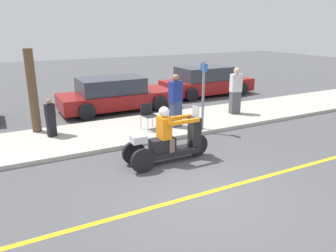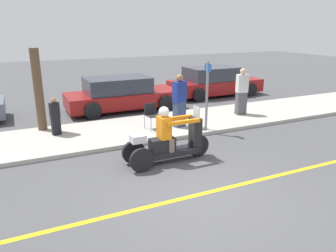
{
  "view_description": "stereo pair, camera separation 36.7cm",
  "coord_description": "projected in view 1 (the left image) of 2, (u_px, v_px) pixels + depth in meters",
  "views": [
    {
      "loc": [
        -3.5,
        -5.05,
        3.35
      ],
      "look_at": [
        0.14,
        1.83,
        0.96
      ],
      "focal_mm": 35.0,
      "sensor_mm": 36.0,
      "label": 1
    },
    {
      "loc": [
        -3.17,
        -5.21,
        3.35
      ],
      "look_at": [
        0.14,
        1.83,
        0.96
      ],
      "focal_mm": 35.0,
      "sensor_mm": 36.0,
      "label": 2
    }
  ],
  "objects": [
    {
      "name": "ground_plane",
      "position": [
        203.0,
        194.0,
        6.81
      ],
      "size": [
        60.0,
        60.0,
        0.0
      ],
      "primitive_type": "plane",
      "color": "#4C4C4F"
    },
    {
      "name": "lane_stripe",
      "position": [
        209.0,
        192.0,
        6.87
      ],
      "size": [
        24.0,
        0.12,
        0.01
      ],
      "color": "gold",
      "rests_on": "ground"
    },
    {
      "name": "sidewalk_strip",
      "position": [
        125.0,
        131.0,
        10.68
      ],
      "size": [
        28.0,
        2.8,
        0.12
      ],
      "color": "#B2ADA3",
      "rests_on": "ground"
    },
    {
      "name": "motorcycle_trike",
      "position": [
        168.0,
        142.0,
        8.26
      ],
      "size": [
        2.31,
        0.67,
        1.47
      ],
      "color": "black",
      "rests_on": "ground"
    },
    {
      "name": "spectator_mid_group",
      "position": [
        235.0,
        92.0,
        12.36
      ],
      "size": [
        0.45,
        0.31,
        1.74
      ],
      "color": "#515156",
      "rests_on": "sidewalk_strip"
    },
    {
      "name": "spectator_near_curb",
      "position": [
        176.0,
        102.0,
        10.73
      ],
      "size": [
        0.46,
        0.34,
        1.75
      ],
      "color": "#38476B",
      "rests_on": "sidewalk_strip"
    },
    {
      "name": "spectator_far_back",
      "position": [
        51.0,
        119.0,
        9.82
      ],
      "size": [
        0.31,
        0.23,
        1.16
      ],
      "color": "black",
      "rests_on": "sidewalk_strip"
    },
    {
      "name": "folding_chair_set_back",
      "position": [
        148.0,
        113.0,
        10.61
      ],
      "size": [
        0.51,
        0.51,
        0.82
      ],
      "color": "#A5A8AD",
      "rests_on": "sidewalk_strip"
    },
    {
      "name": "parked_car_lot_center",
      "position": [
        115.0,
        95.0,
        13.37
      ],
      "size": [
        4.6,
        2.1,
        1.36
      ],
      "color": "maroon",
      "rests_on": "ground"
    },
    {
      "name": "parked_car_lot_far",
      "position": [
        206.0,
        82.0,
        16.32
      ],
      "size": [
        4.57,
        2.04,
        1.42
      ],
      "color": "maroon",
      "rests_on": "ground"
    },
    {
      "name": "tree_trunk",
      "position": [
        33.0,
        91.0,
        10.07
      ],
      "size": [
        0.28,
        0.28,
        2.59
      ],
      "color": "brown",
      "rests_on": "sidewalk_strip"
    },
    {
      "name": "street_sign",
      "position": [
        203.0,
        93.0,
        10.35
      ],
      "size": [
        0.08,
        0.36,
        2.2
      ],
      "color": "gray",
      "rests_on": "sidewalk_strip"
    }
  ]
}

